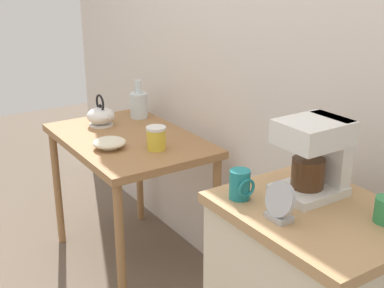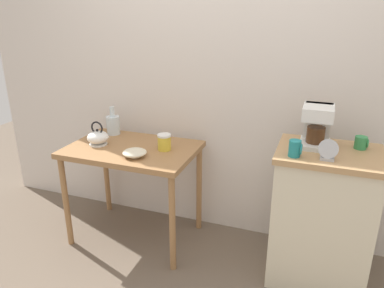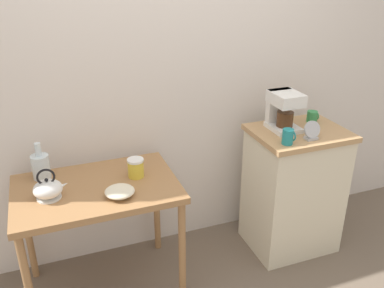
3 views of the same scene
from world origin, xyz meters
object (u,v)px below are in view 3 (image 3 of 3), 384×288
(teakettle, at_px, (48,189))
(glass_carafe_vase, at_px, (41,166))
(mug_tall_green, at_px, (312,117))
(table_clock, at_px, (312,131))
(bowl_stoneware, at_px, (120,192))
(coffee_maker, at_px, (283,109))
(canister_enamel, at_px, (136,168))
(mug_dark_teal, at_px, (288,137))

(teakettle, xyz_separation_m, glass_carafe_vase, (-0.03, 0.26, 0.02))
(mug_tall_green, height_order, table_clock, table_clock)
(bowl_stoneware, relative_size, glass_carafe_vase, 0.73)
(glass_carafe_vase, bearing_deg, bowl_stoneware, -43.53)
(glass_carafe_vase, height_order, table_clock, table_clock)
(bowl_stoneware, bearing_deg, mug_tall_green, 10.12)
(mug_tall_green, bearing_deg, table_clock, -126.20)
(bowl_stoneware, bearing_deg, teakettle, 162.18)
(bowl_stoneware, height_order, teakettle, teakettle)
(coffee_maker, relative_size, mug_tall_green, 3.27)
(teakettle, distance_m, canister_enamel, 0.52)
(canister_enamel, relative_size, mug_dark_teal, 1.19)
(teakettle, xyz_separation_m, mug_dark_teal, (1.44, -0.13, 0.15))
(teakettle, bearing_deg, table_clock, -4.31)
(glass_carafe_vase, height_order, mug_dark_teal, mug_dark_teal)
(mug_dark_teal, bearing_deg, table_clock, 2.68)
(bowl_stoneware, xyz_separation_m, canister_enamel, (0.14, 0.19, 0.03))
(teakettle, bearing_deg, glass_carafe_vase, 95.68)
(glass_carafe_vase, relative_size, mug_dark_teal, 2.31)
(coffee_maker, height_order, mug_tall_green, coffee_maker)
(canister_enamel, distance_m, mug_tall_green, 1.30)
(teakettle, bearing_deg, bowl_stoneware, -17.82)
(bowl_stoneware, height_order, mug_dark_teal, mug_dark_teal)
(coffee_maker, distance_m, table_clock, 0.25)
(mug_tall_green, relative_size, table_clock, 0.65)
(canister_enamel, bearing_deg, mug_dark_teal, -12.36)
(bowl_stoneware, height_order, glass_carafe_vase, glass_carafe_vase)
(canister_enamel, height_order, mug_tall_green, mug_tall_green)
(glass_carafe_vase, distance_m, coffee_maker, 1.59)
(glass_carafe_vase, relative_size, canister_enamel, 1.95)
(bowl_stoneware, height_order, canister_enamel, canister_enamel)
(teakettle, distance_m, mug_dark_teal, 1.45)
(glass_carafe_vase, distance_m, mug_dark_teal, 1.52)
(mug_tall_green, bearing_deg, mug_dark_teal, -144.12)
(teakettle, distance_m, table_clock, 1.63)
(mug_dark_teal, bearing_deg, teakettle, 174.81)
(teakettle, bearing_deg, mug_tall_green, 4.33)
(bowl_stoneware, xyz_separation_m, coffee_maker, (1.17, 0.22, 0.27))
(glass_carafe_vase, xyz_separation_m, table_clock, (1.64, -0.38, 0.13))
(canister_enamel, bearing_deg, bowl_stoneware, -126.10)
(bowl_stoneware, distance_m, glass_carafe_vase, 0.55)
(bowl_stoneware, xyz_separation_m, mug_tall_green, (1.43, 0.26, 0.17))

